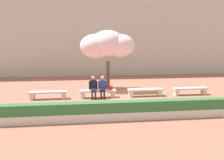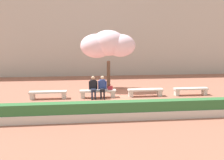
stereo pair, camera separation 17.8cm
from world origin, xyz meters
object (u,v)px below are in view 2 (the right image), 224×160
(person_seated_right, at_px, (102,86))
(handbag, at_px, (110,88))
(person_seated_left, at_px, (93,86))
(stone_bench_near_west, at_px, (98,92))
(cherry_tree_main, at_px, (107,45))
(stone_bench_near_east, at_px, (191,90))
(stone_bench_west_end, at_px, (48,94))
(stone_bench_center, at_px, (145,91))

(person_seated_right, relative_size, handbag, 3.81)
(person_seated_left, relative_size, handbag, 3.81)
(stone_bench_near_west, distance_m, cherry_tree_main, 3.62)
(person_seated_right, xyz_separation_m, handbag, (0.45, 0.06, -0.12))
(stone_bench_near_east, relative_size, handbag, 6.26)
(cherry_tree_main, bearing_deg, person_seated_right, -101.90)
(stone_bench_near_west, bearing_deg, stone_bench_west_end, 180.00)
(stone_bench_west_end, relative_size, stone_bench_center, 1.00)
(stone_bench_near_west, height_order, person_seated_right, person_seated_right)
(stone_bench_near_east, distance_m, cherry_tree_main, 6.11)
(stone_bench_west_end, distance_m, stone_bench_near_west, 2.87)
(person_seated_right, bearing_deg, stone_bench_center, 1.18)
(handbag, bearing_deg, stone_bench_center, -0.21)
(stone_bench_center, xyz_separation_m, person_seated_right, (-2.60, -0.05, 0.39))
(person_seated_left, bearing_deg, stone_bench_west_end, 178.82)
(stone_bench_center, relative_size, cherry_tree_main, 0.53)
(stone_bench_near_west, height_order, stone_bench_center, same)
(stone_bench_near_east, distance_m, handbag, 5.01)
(stone_bench_near_east, xyz_separation_m, person_seated_right, (-5.46, -0.05, 0.39))
(handbag, bearing_deg, cherry_tree_main, 89.12)
(person_seated_right, height_order, cherry_tree_main, cherry_tree_main)
(stone_bench_west_end, height_order, stone_bench_near_west, same)
(stone_bench_near_west, xyz_separation_m, person_seated_right, (0.27, -0.05, 0.39))
(stone_bench_near_west, height_order, cherry_tree_main, cherry_tree_main)
(stone_bench_near_west, relative_size, handbag, 6.26)
(stone_bench_west_end, height_order, cherry_tree_main, cherry_tree_main)
(stone_bench_near_west, distance_m, person_seated_left, 0.47)
(cherry_tree_main, bearing_deg, handbag, -90.88)
(stone_bench_west_end, distance_m, person_seated_right, 3.16)
(stone_bench_west_end, relative_size, person_seated_right, 1.64)
(stone_bench_center, bearing_deg, person_seated_left, -179.02)
(stone_bench_near_east, height_order, cherry_tree_main, cherry_tree_main)
(stone_bench_west_end, height_order, stone_bench_near_east, same)
(stone_bench_near_west, bearing_deg, handbag, 0.62)
(stone_bench_west_end, distance_m, cherry_tree_main, 5.07)
(cherry_tree_main, bearing_deg, stone_bench_near_west, -108.50)
(stone_bench_near_west, relative_size, person_seated_left, 1.64)
(person_seated_right, distance_m, cherry_tree_main, 3.33)
(stone_bench_near_east, bearing_deg, cherry_tree_main, 155.54)
(handbag, bearing_deg, person_seated_right, -172.31)
(stone_bench_center, relative_size, handbag, 6.26)
(stone_bench_west_end, distance_m, person_seated_left, 2.62)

